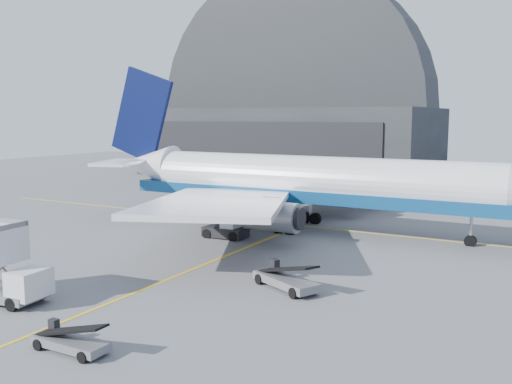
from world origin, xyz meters
The scene contains 8 objects.
ground centered at (0.00, 0.00, 0.00)m, with size 200.00×200.00×0.00m, color #565659.
taxi_lines centered at (0.00, 12.67, 0.01)m, with size 80.00×42.12×0.02m.
hangar centered at (-22.00, 64.95, 9.54)m, with size 50.00×28.30×28.00m.
airliner centered at (0.27, 18.82, 4.52)m, with size 45.98×44.59×16.14m.
pushback_tug centered at (-3.45, 11.96, 0.66)m, with size 3.82×2.29×1.75m.
belt_loader_a centered at (3.17, -12.37, 0.48)m, with size 4.11×1.46×1.57m.
belt_loader_b centered at (7.64, 0.94, 0.61)m, with size 5.12×3.67×1.98m.
traffic_cone centered at (4.82, 2.57, 0.22)m, with size 0.33×0.33×0.47m.
Camera 1 is at (22.59, -30.05, 10.66)m, focal length 40.00 mm.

